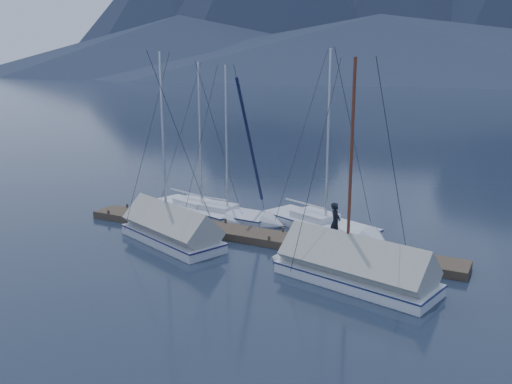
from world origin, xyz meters
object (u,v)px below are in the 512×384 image
sailboat_open_mid (235,217)px  sailboat_covered_far (165,231)px  person (335,222)px  sailboat_open_left (208,213)px  sailboat_open_right (333,229)px  sailboat_covered_near (343,269)px

sailboat_open_mid → sailboat_covered_far: (-1.14, -4.22, 0.29)m
sailboat_open_mid → person: sailboat_open_mid is taller
sailboat_open_left → sailboat_open_right: 6.74m
sailboat_covered_near → person: (-1.42, 3.06, 0.75)m
sailboat_open_mid → sailboat_open_right: size_ratio=0.91×
sailboat_open_right → sailboat_covered_near: (2.25, -5.21, 0.28)m
sailboat_open_left → sailboat_covered_near: size_ratio=0.98×
sailboat_open_left → sailboat_covered_far: sailboat_covered_far is taller
sailboat_open_right → sailboat_open_mid: bearing=-176.8°
sailboat_open_left → sailboat_open_mid: 1.60m
sailboat_open_right → sailboat_covered_near: sailboat_open_right is taller
sailboat_open_left → person: size_ratio=5.06×
sailboat_open_left → sailboat_open_right: sailboat_open_right is taller
person → sailboat_covered_near: bearing=-158.2°
sailboat_open_right → person: (0.83, -2.15, 1.03)m
sailboat_covered_near → sailboat_open_mid: bearing=146.3°
sailboat_covered_near → sailboat_open_left: bearing=151.4°
sailboat_open_right → sailboat_covered_far: (-6.27, -4.50, 0.28)m
sailboat_open_right → sailboat_covered_far: bearing=-144.3°
sailboat_open_mid → sailboat_covered_near: size_ratio=0.96×
sailboat_open_mid → sailboat_open_right: (5.13, 0.28, 0.01)m
sailboat_open_left → person: 7.85m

